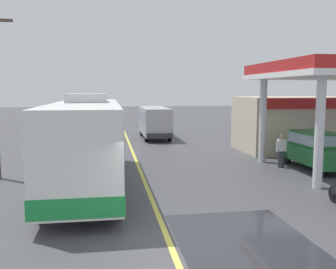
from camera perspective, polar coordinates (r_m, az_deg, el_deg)
ground at (r=28.79m, az=-6.11°, el=-0.90°), size 120.00×120.00×0.00m
lane_divider_stripe at (r=23.85m, az=-5.47°, el=-2.48°), size 0.16×50.00×0.01m
wet_puddle_patch at (r=10.22m, az=11.17°, el=-15.33°), size 3.40×4.27×0.01m
coach_bus_main at (r=15.31m, az=-12.24°, el=-1.29°), size 2.60×11.04×3.69m
gas_station_roadside at (r=23.39m, az=21.15°, el=3.38°), size 9.10×11.95×5.10m
car_at_pump at (r=19.65m, az=21.48°, el=-1.93°), size 1.70×4.20×1.82m
minibus_opposing_lane at (r=29.89m, az=-2.06°, el=2.25°), size 2.04×6.13×2.44m
pedestrian_near_pump at (r=19.40m, az=16.86°, el=-2.10°), size 0.55×0.22×1.66m
car_trailing_behind_bus at (r=29.60m, az=-10.65°, el=1.21°), size 1.70×4.20×1.82m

